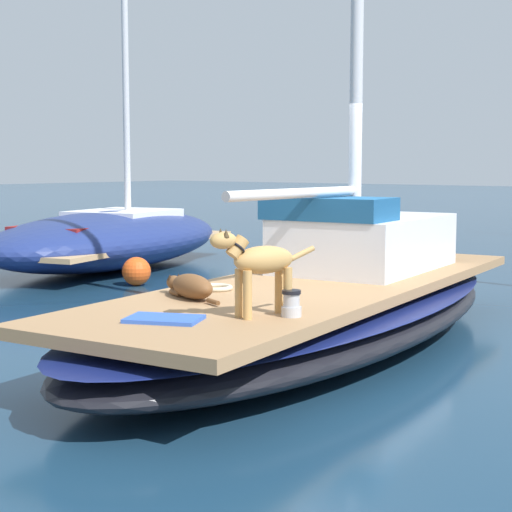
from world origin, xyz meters
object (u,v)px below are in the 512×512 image
dog_tan (259,263)px  coiled_rope (216,288)px  mooring_buoy (136,271)px  dog_brown (190,286)px  sailboat_main (316,313)px  deck_winch (291,304)px  deck_towel (164,319)px  moored_boat_port_side (110,238)px

dog_tan → coiled_rope: size_ratio=2.77×
coiled_rope → mooring_buoy: bearing=145.0°
dog_brown → mooring_buoy: size_ratio=2.09×
sailboat_main → deck_winch: bearing=-62.0°
dog_tan → deck_towel: (-0.46, -0.58, -0.41)m
dog_brown → deck_towel: 1.08m
dog_tan → moored_boat_port_side: size_ratio=0.14×
deck_towel → mooring_buoy: 6.39m
deck_towel → moored_boat_port_side: 8.65m
deck_towel → dog_tan: bearing=51.8°
dog_tan → sailboat_main: bearing=110.9°
deck_winch → mooring_buoy: deck_winch is taller
sailboat_main → dog_brown: bearing=-101.0°
moored_boat_port_side → mooring_buoy: size_ratio=15.01×
dog_brown → coiled_rope: dog_brown is taller
deck_winch → deck_towel: bearing=-131.7°
deck_towel → mooring_buoy: deck_towel is taller
dog_brown → mooring_buoy: bearing=141.4°
sailboat_main → mooring_buoy: sailboat_main is taller
dog_brown → dog_tan: dog_tan is taller
deck_winch → coiled_rope: (-1.37, 0.68, -0.08)m
deck_winch → deck_towel: (-0.66, -0.74, -0.08)m
coiled_rope → mooring_buoy: size_ratio=0.74×
sailboat_main → dog_brown: (-0.30, -1.56, 0.43)m
dog_brown → sailboat_main: bearing=79.0°
mooring_buoy → coiled_rope: bearing=-35.0°
moored_boat_port_side → mooring_buoy: 2.32m
deck_winch → dog_tan: bearing=-141.6°
sailboat_main → mooring_buoy: size_ratio=16.99×
dog_tan → moored_boat_port_side: moored_boat_port_side is taller
dog_tan → moored_boat_port_side: 8.68m
deck_winch → coiled_rope: size_ratio=0.65×
dog_tan → coiled_rope: 1.49m
sailboat_main → moored_boat_port_side: (-6.44, 3.00, 0.21)m
dog_brown → moored_boat_port_side: bearing=143.4°
dog_tan → deck_towel: bearing=-128.2°
sailboat_main → deck_towel: (0.26, -2.47, 0.34)m
sailboat_main → dog_tan: 2.15m
deck_towel → sailboat_main: bearing=96.0°
dog_tan → deck_towel: dog_tan is taller
dog_tan → mooring_buoy: (-5.21, 3.66, -0.86)m
moored_boat_port_side → mooring_buoy: moored_boat_port_side is taller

